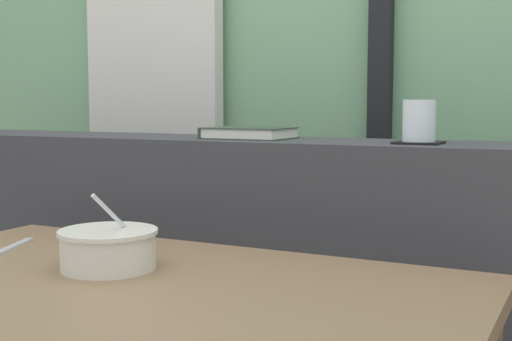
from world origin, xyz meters
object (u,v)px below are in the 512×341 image
Objects in this scene: soup_bowl at (107,250)px; fork_utensil at (13,247)px; coaster_square at (419,143)px; closed_book at (248,133)px; breakfast_table at (141,339)px; juice_glass at (419,122)px.

soup_bowl is 0.31m from fork_utensil.
closed_book is (-0.44, 0.03, 0.01)m from coaster_square.
coaster_square reaches higher than soup_bowl.
closed_book is at bearing 37.56° from fork_utensil.
breakfast_table is at bearing -121.23° from coaster_square.
coaster_square is at bearing 49.27° from soup_bowl.
juice_glass is at bearing 0.00° from coaster_square.
breakfast_table is 6.32× the size of soup_bowl.
juice_glass is 0.92m from fork_utensil.
juice_glass reaches higher than fork_utensil.
soup_bowl is at bearing -31.34° from fork_utensil.
breakfast_table is at bearing -121.23° from juice_glass.
closed_book is 0.59m from soup_bowl.
juice_glass reaches higher than soup_bowl.
coaster_square is at bearing 0.00° from juice_glass.
soup_bowl is 1.08× the size of fork_utensil.
closed_book reaches higher than coaster_square.
breakfast_table is at bearing -22.19° from soup_bowl.
closed_book reaches higher than fork_utensil.
soup_bowl is at bearing -91.24° from closed_book.
juice_glass reaches higher than coaster_square.
soup_bowl is at bearing 157.81° from breakfast_table.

